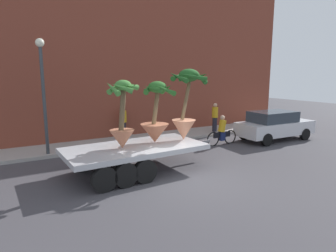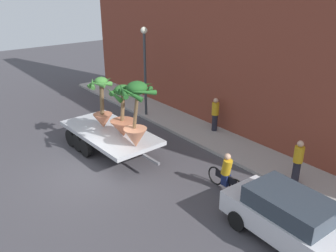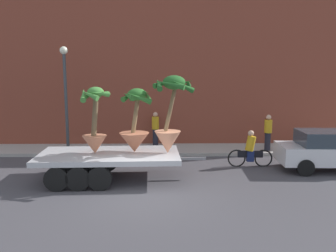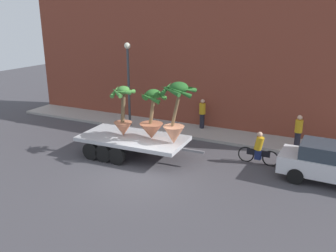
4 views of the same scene
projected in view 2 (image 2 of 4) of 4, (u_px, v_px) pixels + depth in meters
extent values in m
plane|color=#423F44|center=(94.00, 173.00, 14.12)|extent=(60.00, 60.00, 0.00)
cube|color=#A39E99|center=(203.00, 133.00, 17.59)|extent=(24.00, 2.20, 0.15)
cube|color=brown|center=(233.00, 36.00, 16.77)|extent=(24.00, 1.20, 9.43)
cube|color=#B7BABF|center=(110.00, 132.00, 15.67)|extent=(5.09, 2.63, 0.18)
cylinder|color=black|center=(113.00, 126.00, 17.67)|extent=(0.81, 0.25, 0.80)
cylinder|color=black|center=(71.00, 138.00, 16.30)|extent=(0.81, 0.25, 0.80)
cylinder|color=black|center=(121.00, 130.00, 17.18)|extent=(0.81, 0.25, 0.80)
cylinder|color=black|center=(78.00, 143.00, 15.81)|extent=(0.81, 0.25, 0.80)
cylinder|color=black|center=(129.00, 134.00, 16.69)|extent=(0.81, 0.25, 0.80)
cylinder|color=black|center=(86.00, 148.00, 15.32)|extent=(0.81, 0.25, 0.80)
cube|color=slate|center=(151.00, 159.00, 13.63)|extent=(1.00, 0.14, 0.10)
cone|color=tan|center=(136.00, 138.00, 13.97)|extent=(0.94, 0.94, 0.79)
cylinder|color=brown|center=(136.00, 109.00, 13.40)|extent=(0.51, 0.14, 1.72)
ellipsoid|color=#235B23|center=(137.00, 88.00, 12.99)|extent=(0.80, 0.80, 0.50)
cone|color=#235B23|center=(144.00, 92.00, 12.62)|extent=(0.27, 1.04, 0.39)
cone|color=#235B23|center=(150.00, 89.00, 13.00)|extent=(0.87, 0.77, 0.42)
cone|color=#235B23|center=(141.00, 85.00, 13.45)|extent=(0.90, 0.80, 0.38)
cone|color=#235B23|center=(128.00, 86.00, 13.37)|extent=(0.30, 1.11, 0.48)
cone|color=#235B23|center=(123.00, 90.00, 12.84)|extent=(1.10, 0.55, 0.41)
cone|color=#235B23|center=(131.00, 94.00, 12.60)|extent=(0.95, 0.66, 0.57)
cone|color=#B26647|center=(123.00, 128.00, 14.95)|extent=(1.08, 1.08, 0.71)
cylinder|color=brown|center=(123.00, 106.00, 14.50)|extent=(0.37, 0.16, 1.39)
ellipsoid|color=#2D6B28|center=(123.00, 90.00, 14.19)|extent=(0.70, 0.70, 0.44)
cone|color=#2D6B28|center=(128.00, 94.00, 13.94)|extent=(0.20, 0.79, 0.46)
cone|color=#2D6B28|center=(131.00, 90.00, 14.40)|extent=(0.81, 0.30, 0.43)
cone|color=#2D6B28|center=(123.00, 89.00, 14.56)|extent=(0.61, 0.74, 0.43)
cone|color=#2D6B28|center=(115.00, 90.00, 14.31)|extent=(0.57, 0.72, 0.33)
cone|color=#2D6B28|center=(114.00, 94.00, 13.90)|extent=(0.97, 0.35, 0.53)
cone|color=#C17251|center=(103.00, 121.00, 15.85)|extent=(0.87, 0.87, 0.65)
cylinder|color=brown|center=(102.00, 98.00, 15.40)|extent=(0.33, 0.18, 1.56)
ellipsoid|color=#428438|center=(101.00, 81.00, 15.07)|extent=(0.57, 0.57, 0.36)
cone|color=#428438|center=(104.00, 84.00, 14.82)|extent=(0.27, 0.72, 0.32)
cone|color=#428438|center=(108.00, 83.00, 15.09)|extent=(0.63, 0.57, 0.40)
cone|color=#428438|center=(105.00, 81.00, 15.42)|extent=(0.71, 0.59, 0.48)
cone|color=#428438|center=(95.00, 81.00, 15.35)|extent=(0.34, 0.85, 0.53)
cone|color=#428438|center=(93.00, 83.00, 15.02)|extent=(0.76, 0.50, 0.44)
cone|color=#428438|center=(97.00, 84.00, 14.78)|extent=(0.69, 0.57, 0.30)
torus|color=black|center=(237.00, 189.00, 12.45)|extent=(0.74, 0.08, 0.74)
torus|color=black|center=(215.00, 176.00, 13.26)|extent=(0.74, 0.08, 0.74)
cube|color=black|center=(226.00, 178.00, 12.79)|extent=(1.04, 0.09, 0.28)
cylinder|color=gold|center=(227.00, 167.00, 12.61)|extent=(0.45, 0.35, 0.65)
sphere|color=tan|center=(228.00, 157.00, 12.45)|extent=(0.24, 0.24, 0.24)
cube|color=navy|center=(226.00, 180.00, 12.82)|extent=(0.29, 0.25, 0.44)
cube|color=silver|center=(294.00, 226.00, 10.06)|extent=(4.45, 1.88, 0.70)
cube|color=#2D3842|center=(291.00, 204.00, 9.98)|extent=(2.47, 1.63, 0.56)
cylinder|color=black|center=(271.00, 203.00, 11.70)|extent=(0.65, 0.23, 0.64)
cylinder|color=black|center=(237.00, 221.00, 10.83)|extent=(0.65, 0.23, 0.64)
cylinder|color=black|center=(296.00, 172.00, 13.07)|extent=(0.28, 0.28, 0.85)
cylinder|color=gold|center=(299.00, 154.00, 12.79)|extent=(0.36, 0.36, 0.62)
sphere|color=tan|center=(301.00, 144.00, 12.62)|extent=(0.24, 0.24, 0.24)
cylinder|color=black|center=(215.00, 122.00, 17.59)|extent=(0.28, 0.28, 0.85)
cylinder|color=gold|center=(215.00, 109.00, 17.31)|extent=(0.36, 0.36, 0.62)
sphere|color=tan|center=(216.00, 101.00, 17.14)|extent=(0.24, 0.24, 0.24)
cylinder|color=#383D42|center=(145.00, 76.00, 19.01)|extent=(0.14, 0.14, 4.50)
sphere|color=#EAEACC|center=(144.00, 30.00, 18.08)|extent=(0.36, 0.36, 0.36)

